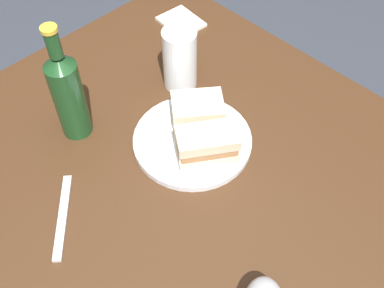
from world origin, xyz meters
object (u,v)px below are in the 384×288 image
(plate, at_px, (192,140))
(pint_glass, at_px, (180,62))
(cider_bottle, at_px, (68,93))
(napkin, at_px, (181,22))
(sandwich_half_left, at_px, (207,145))
(sandwich_half_right, at_px, (198,111))
(fork, at_px, (63,216))

(plate, relative_size, pint_glass, 1.70)
(cider_bottle, distance_m, napkin, 0.44)
(napkin, bearing_deg, sandwich_half_left, -37.38)
(sandwich_half_left, height_order, sandwich_half_right, sandwich_half_left)
(plate, relative_size, fork, 1.38)
(napkin, height_order, fork, napkin)
(sandwich_half_left, distance_m, sandwich_half_right, 0.10)
(plate, relative_size, cider_bottle, 0.93)
(sandwich_half_right, height_order, napkin, sandwich_half_right)
(plate, distance_m, napkin, 0.41)
(pint_glass, xyz_separation_m, napkin, (-0.16, 0.16, -0.06))
(cider_bottle, distance_m, fork, 0.24)
(sandwich_half_left, height_order, cider_bottle, cider_bottle)
(sandwich_half_right, relative_size, napkin, 1.22)
(sandwich_half_left, height_order, pint_glass, pint_glass)
(cider_bottle, bearing_deg, napkin, 105.10)
(plate, bearing_deg, fork, -98.13)
(fork, bearing_deg, sandwich_half_left, 113.03)
(sandwich_half_left, relative_size, napkin, 1.24)
(sandwich_half_right, xyz_separation_m, pint_glass, (-0.12, 0.06, 0.02))
(fork, bearing_deg, napkin, 156.83)
(sandwich_half_right, xyz_separation_m, fork, (-0.01, -0.34, -0.04))
(sandwich_half_right, relative_size, cider_bottle, 0.50)
(fork, bearing_deg, plate, 123.18)
(cider_bottle, bearing_deg, sandwich_half_left, 28.62)
(cider_bottle, bearing_deg, fork, -43.39)
(pint_glass, xyz_separation_m, fork, (0.11, -0.41, -0.06))
(sandwich_half_right, xyz_separation_m, cider_bottle, (-0.17, -0.19, 0.07))
(plate, xyz_separation_m, fork, (-0.04, -0.30, -0.00))
(pint_glass, height_order, cider_bottle, cider_bottle)
(plate, bearing_deg, sandwich_half_right, 123.62)
(cider_bottle, relative_size, napkin, 2.44)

